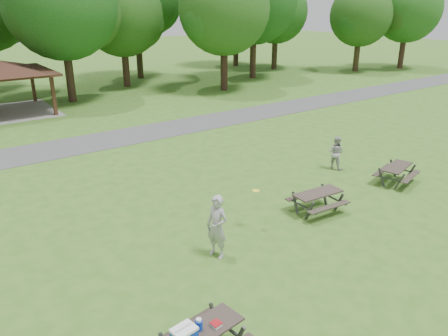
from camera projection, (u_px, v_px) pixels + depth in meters
ground at (275, 254)px, 13.07m from camera, size 160.00×160.00×0.00m
asphalt_path at (101, 141)px, 23.68m from camera, size 120.00×3.20×0.02m
tree_row_e at (62, 6)px, 30.76m from camera, size 8.40×8.00×11.02m
tree_row_f at (123, 17)px, 37.03m from camera, size 7.35×7.00×9.55m
tree_row_g at (225, 12)px, 35.21m from camera, size 7.77×7.40×10.25m
tree_row_h at (255, 2)px, 40.90m from camera, size 8.61×8.20×11.37m
tree_row_i at (277, 13)px, 47.22m from camera, size 7.14×6.80×9.52m
tree_row_j at (361, 17)px, 45.70m from camera, size 6.72×6.40×8.96m
tree_deep_d at (237, 2)px, 49.15m from camera, size 8.40×8.00×11.27m
tree_flank_right at (408, 11)px, 47.64m from camera, size 7.56×7.20×9.97m
picnic_table_near at (197, 336)px, 8.87m from camera, size 1.96×1.65×1.25m
picnic_table_middle at (318, 197)px, 15.50m from camera, size 1.92×1.59×0.79m
picnic_table_far at (397, 170)px, 18.03m from camera, size 2.05×1.81×0.76m
frisbee_in_flight at (256, 191)px, 14.12m from camera, size 0.25×0.25×0.02m
frisbee_thrower at (217, 227)px, 12.64m from camera, size 0.63×0.81×1.94m
frisbee_catcher at (336, 153)px, 19.52m from camera, size 0.76×0.87×1.51m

